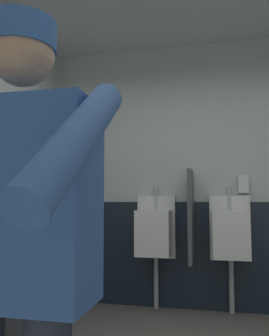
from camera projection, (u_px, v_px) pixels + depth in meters
The scene contains 8 objects.
wall_back at pixel (202, 173), 3.74m from camera, with size 3.84×0.12×2.78m, color silver.
wainscot_band_back at pixel (203, 255), 3.59m from camera, with size 3.24×0.03×1.08m, color #19232D.
urinal_left at pixel (154, 232), 3.58m from camera, with size 0.40×0.34×1.24m.
urinal_middle at pixel (231, 234), 3.42m from camera, with size 0.40×0.34×1.24m.
privacy_divider_panel at pixel (191, 216), 3.45m from camera, with size 0.04×0.40×0.90m, color #4C4C51.
person at pixel (15, 241), 1.06m from camera, with size 0.70×0.60×1.67m.
trash_bin at pixel (14, 314), 2.52m from camera, with size 0.35×0.35×0.57m, color #38383D.
soap_dispenser at pixel (243, 184), 3.55m from camera, with size 0.10×0.07×0.18m, color silver.
Camera 1 is at (0.12, -1.82, 1.10)m, focal length 37.64 mm.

